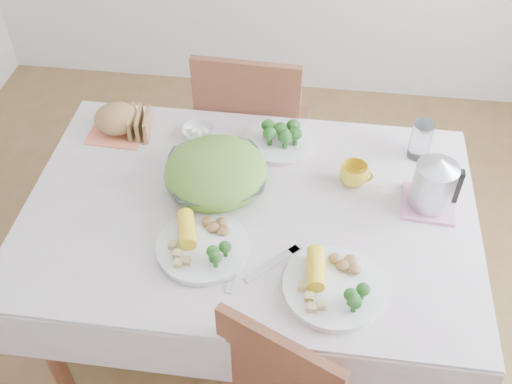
# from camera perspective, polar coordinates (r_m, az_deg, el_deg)

# --- Properties ---
(floor) EXTENTS (3.60, 3.60, 0.00)m
(floor) POSITION_cam_1_polar(r_m,az_deg,el_deg) (2.60, -0.51, -13.11)
(floor) COLOR brown
(floor) RESTS_ON ground
(dining_table) EXTENTS (1.40, 0.90, 0.75)m
(dining_table) POSITION_cam_1_polar(r_m,az_deg,el_deg) (2.29, -0.57, -8.18)
(dining_table) COLOR brown
(dining_table) RESTS_ON floor
(tablecloth) EXTENTS (1.50, 1.00, 0.01)m
(tablecloth) POSITION_cam_1_polar(r_m,az_deg,el_deg) (2.00, -0.64, -1.64)
(tablecloth) COLOR beige
(tablecloth) RESTS_ON dining_table
(chair_far) EXTENTS (0.46, 0.46, 0.99)m
(chair_far) POSITION_cam_1_polar(r_m,az_deg,el_deg) (2.73, -0.07, 5.33)
(chair_far) COLOR brown
(chair_far) RESTS_ON floor
(salad_bowl) EXTENTS (0.41, 0.41, 0.08)m
(salad_bowl) POSITION_cam_1_polar(r_m,az_deg,el_deg) (2.04, -3.79, 1.40)
(salad_bowl) COLOR white
(salad_bowl) RESTS_ON tablecloth
(dinner_plate_left) EXTENTS (0.31, 0.31, 0.02)m
(dinner_plate_left) POSITION_cam_1_polar(r_m,az_deg,el_deg) (1.87, -5.07, -5.26)
(dinner_plate_left) COLOR white
(dinner_plate_left) RESTS_ON tablecloth
(dinner_plate_right) EXTENTS (0.37, 0.37, 0.03)m
(dinner_plate_right) POSITION_cam_1_polar(r_m,az_deg,el_deg) (1.79, 7.39, -9.07)
(dinner_plate_right) COLOR white
(dinner_plate_right) RESTS_ON tablecloth
(broccoli_plate) EXTENTS (0.29, 0.29, 0.02)m
(broccoli_plate) POSITION_cam_1_polar(r_m,az_deg,el_deg) (2.23, 2.28, 4.82)
(broccoli_plate) COLOR beige
(broccoli_plate) RESTS_ON tablecloth
(napkin) EXTENTS (0.22, 0.22, 0.00)m
(napkin) POSITION_cam_1_polar(r_m,az_deg,el_deg) (2.35, -12.89, 5.82)
(napkin) COLOR #EB7951
(napkin) RESTS_ON tablecloth
(bread_loaf) EXTENTS (0.20, 0.19, 0.10)m
(bread_loaf) POSITION_cam_1_polar(r_m,az_deg,el_deg) (2.32, -13.11, 6.89)
(bread_loaf) COLOR olive
(bread_loaf) RESTS_ON napkin
(fruit_bowl) EXTENTS (0.13, 0.13, 0.04)m
(fruit_bowl) POSITION_cam_1_polar(r_m,az_deg,el_deg) (2.26, -5.51, 5.63)
(fruit_bowl) COLOR white
(fruit_bowl) RESTS_ON tablecloth
(yellow_mug) EXTENTS (0.10, 0.10, 0.08)m
(yellow_mug) POSITION_cam_1_polar(r_m,az_deg,el_deg) (2.08, 9.30, 1.69)
(yellow_mug) COLOR yellow
(yellow_mug) RESTS_ON tablecloth
(glass_tumbler) EXTENTS (0.08, 0.08, 0.14)m
(glass_tumbler) POSITION_cam_1_polar(r_m,az_deg,el_deg) (2.22, 15.36, 4.64)
(glass_tumbler) COLOR white
(glass_tumbler) RESTS_ON tablecloth
(pink_tray) EXTENTS (0.18, 0.18, 0.01)m
(pink_tray) POSITION_cam_1_polar(r_m,az_deg,el_deg) (2.08, 16.05, -1.06)
(pink_tray) COLOR pink
(pink_tray) RESTS_ON tablecloth
(electric_kettle) EXTENTS (0.16, 0.16, 0.19)m
(electric_kettle) POSITION_cam_1_polar(r_m,az_deg,el_deg) (2.00, 16.69, 1.18)
(electric_kettle) COLOR #B2B5BA
(electric_kettle) RESTS_ON pink_tray
(fork_left) EXTENTS (0.03, 0.18, 0.00)m
(fork_left) POSITION_cam_1_polar(r_m,az_deg,el_deg) (1.83, -2.08, -7.30)
(fork_left) COLOR silver
(fork_left) RESTS_ON tablecloth
(fork_right) EXTENTS (0.16, 0.17, 0.00)m
(fork_right) POSITION_cam_1_polar(r_m,az_deg,el_deg) (1.84, 1.57, -6.83)
(fork_right) COLOR silver
(fork_right) RESTS_ON tablecloth
(knife) EXTENTS (0.20, 0.07, 0.00)m
(knife) POSITION_cam_1_polar(r_m,az_deg,el_deg) (1.87, -4.99, -5.81)
(knife) COLOR silver
(knife) RESTS_ON tablecloth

